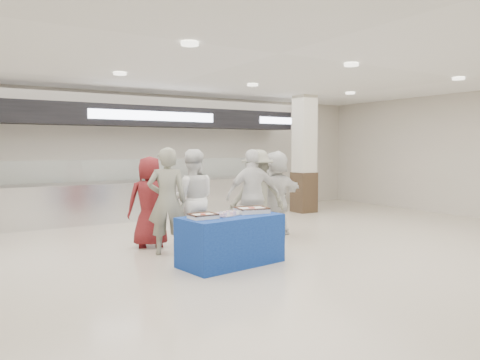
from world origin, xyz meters
TOP-DOWN VIEW (x-y plane):
  - ground at (0.00, 0.00)m, footprint 14.00×14.00m
  - serving_line at (0.00, 5.40)m, footprint 8.70×0.85m
  - column_right at (4.00, 4.20)m, footprint 0.55×0.55m
  - display_table at (-0.69, 0.28)m, footprint 1.64×0.98m
  - sheet_cake_left at (-1.18, 0.26)m, footprint 0.39×0.30m
  - sheet_cake_right at (-0.25, 0.38)m, footprint 0.54×0.45m
  - cupcake_tray at (-0.76, 0.31)m, footprint 0.45×0.39m
  - civilian_maroon at (-1.27, 2.14)m, footprint 0.91×0.72m
  - soldier_a at (-1.24, 1.44)m, footprint 0.77×0.66m
  - chef_tall at (-0.69, 1.62)m, footprint 1.04×0.94m
  - chef_short at (0.52, 1.51)m, footprint 1.10×0.69m
  - soldier_b at (0.69, 1.62)m, footprint 1.24×0.89m
  - civilian_white at (1.31, 1.86)m, footprint 1.65×0.73m

SIDE VIEW (x-z plane):
  - ground at x=0.00m, z-range 0.00..0.00m
  - display_table at x=-0.69m, z-range 0.00..0.75m
  - cupcake_tray at x=-0.76m, z-range 0.75..0.81m
  - sheet_cake_left at x=-1.18m, z-range 0.75..0.83m
  - sheet_cake_right at x=-0.25m, z-range 0.75..0.85m
  - civilian_maroon at x=-1.27m, z-range 0.00..1.63m
  - civilian_white at x=1.31m, z-range 0.00..1.72m
  - soldier_b at x=0.69m, z-range 0.00..1.74m
  - chef_short at x=0.52m, z-range 0.00..1.75m
  - chef_tall at x=-0.69m, z-range 0.00..1.75m
  - soldier_a at x=-1.24m, z-range 0.00..1.79m
  - serving_line at x=0.00m, z-range -0.24..2.56m
  - column_right at x=4.00m, z-range -0.07..3.13m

